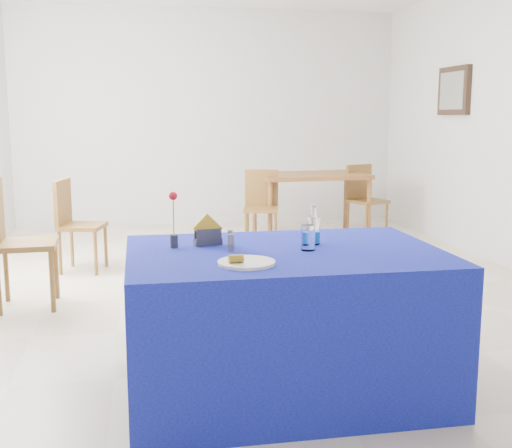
{
  "coord_description": "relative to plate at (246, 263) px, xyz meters",
  "views": [
    {
      "loc": [
        -0.94,
        -5.0,
        1.44
      ],
      "look_at": [
        -0.39,
        -1.98,
        0.92
      ],
      "focal_mm": 45.0,
      "sensor_mm": 36.0,
      "label": 1
    }
  ],
  "objects": [
    {
      "name": "floor",
      "position": [
        0.46,
        2.14,
        -0.77
      ],
      "size": [
        7.0,
        7.0,
        0.0
      ],
      "primitive_type": "plane",
      "color": "beige",
      "rests_on": "ground"
    },
    {
      "name": "room_shell",
      "position": [
        0.46,
        2.14,
        0.98
      ],
      "size": [
        7.0,
        7.0,
        7.0
      ],
      "color": "silver",
      "rests_on": "ground"
    },
    {
      "name": "picture_frame",
      "position": [
        2.93,
        3.74,
        0.93
      ],
      "size": [
        0.06,
        0.64,
        0.52
      ],
      "primitive_type": "cube",
      "color": "black",
      "rests_on": "room_shell"
    },
    {
      "name": "picture_art",
      "position": [
        2.91,
        3.74,
        0.93
      ],
      "size": [
        0.02,
        0.52,
        0.4
      ],
      "primitive_type": "cube",
      "color": "#998C66",
      "rests_on": "room_shell"
    },
    {
      "name": "plate",
      "position": [
        0.0,
        0.0,
        0.0
      ],
      "size": [
        0.27,
        0.27,
        0.01
      ],
      "primitive_type": "cylinder",
      "color": "white",
      "rests_on": "blue_table"
    },
    {
      "name": "drinking_glass",
      "position": [
        0.36,
        0.25,
        0.06
      ],
      "size": [
        0.07,
        0.07,
        0.13
      ],
      "primitive_type": "cylinder",
      "color": "white",
      "rests_on": "blue_table"
    },
    {
      "name": "salt_shaker",
      "position": [
        -0.01,
        0.43,
        0.04
      ],
      "size": [
        0.03,
        0.03,
        0.08
      ],
      "primitive_type": "cylinder",
      "color": "slate",
      "rests_on": "blue_table"
    },
    {
      "name": "pepper_shaker",
      "position": [
        -0.03,
        0.31,
        0.04
      ],
      "size": [
        0.03,
        0.03,
        0.08
      ],
      "primitive_type": "cylinder",
      "color": "slate",
      "rests_on": "blue_table"
    },
    {
      "name": "blue_table",
      "position": [
        0.25,
        0.28,
        -0.39
      ],
      "size": [
        1.6,
        1.1,
        0.76
      ],
      "color": "#0E1084",
      "rests_on": "floor"
    },
    {
      "name": "water_bottle",
      "position": [
        0.43,
        0.4,
        0.06
      ],
      "size": [
        0.07,
        0.07,
        0.21
      ],
      "color": "white",
      "rests_on": "blue_table"
    },
    {
      "name": "napkin_holder",
      "position": [
        -0.13,
        0.48,
        0.04
      ],
      "size": [
        0.16,
        0.08,
        0.17
      ],
      "color": "#37373C",
      "rests_on": "blue_table"
    },
    {
      "name": "rose_vase",
      "position": [
        -0.31,
        0.44,
        0.13
      ],
      "size": [
        0.04,
        0.04,
        0.29
      ],
      "color": "#27282C",
      "rests_on": "blue_table"
    },
    {
      "name": "oak_table",
      "position": [
        1.54,
        4.49,
        -0.09
      ],
      "size": [
        1.33,
        0.91,
        0.76
      ],
      "color": "brown",
      "rests_on": "floor"
    },
    {
      "name": "chair_bg_left",
      "position": [
        0.86,
        4.09,
        -0.29
      ],
      "size": [
        0.45,
        0.45,
        0.84
      ],
      "rotation": [
        0.0,
        0.0,
        -0.23
      ],
      "color": "brown",
      "rests_on": "floor"
    },
    {
      "name": "chair_bg_right",
      "position": [
        2.19,
        4.46,
        -0.28
      ],
      "size": [
        0.49,
        0.49,
        0.85
      ],
      "rotation": [
        0.0,
        0.0,
        0.38
      ],
      "color": "brown",
      "rests_on": "floor"
    },
    {
      "name": "chair_win_a",
      "position": [
        -1.41,
        2.09,
        -0.2
      ],
      "size": [
        0.45,
        0.45,
        0.98
      ],
      "rotation": [
        0.0,
        0.0,
        1.61
      ],
      "color": "brown",
      "rests_on": "floor"
    },
    {
      "name": "chair_win_b",
      "position": [
        -1.08,
        3.2,
        -0.27
      ],
      "size": [
        0.46,
        0.46,
        0.86
      ],
      "rotation": [
        0.0,
        0.0,
        1.34
      ],
      "color": "brown",
      "rests_on": "floor"
    },
    {
      "name": "banana_pieces",
      "position": [
        -0.05,
        -0.02,
        0.03
      ],
      "size": [
        0.07,
        0.04,
        0.04
      ],
      "color": "gold",
      "rests_on": "plate"
    }
  ]
}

